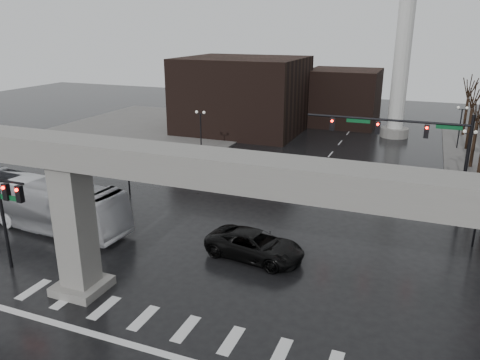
{
  "coord_description": "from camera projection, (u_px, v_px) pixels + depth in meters",
  "views": [
    {
      "loc": [
        9.61,
        -17.91,
        13.98
      ],
      "look_at": [
        -1.07,
        8.75,
        4.5
      ],
      "focal_mm": 35.0,
      "sensor_mm": 36.0,
      "label": 1
    }
  ],
  "objects": [
    {
      "name": "tree_right_4",
      "position": [
        466.0,
        113.0,
        61.56
      ],
      "size": [
        1.12,
        1.69,
        8.19
      ],
      "color": "black",
      "rests_on": "ground"
    },
    {
      "name": "lamp_left_2",
      "position": [
        246.0,
        106.0,
        64.26
      ],
      "size": [
        1.22,
        0.32,
        5.11
      ],
      "color": "black",
      "rests_on": "ground"
    },
    {
      "name": "tree_right_2",
      "position": [
        475.0,
        140.0,
        47.5
      ],
      "size": [
        1.1,
        1.63,
        7.85
      ],
      "color": "black",
      "rests_on": "ground"
    },
    {
      "name": "building_far_mid",
      "position": [
        343.0,
        97.0,
        68.85
      ],
      "size": [
        10.0,
        10.0,
        8.0
      ],
      "primitive_type": "cube",
      "color": "black",
      "rests_on": "ground"
    },
    {
      "name": "sidewalk_nw",
      "position": [
        146.0,
        132.0,
        64.45
      ],
      "size": [
        28.0,
        36.0,
        0.15
      ],
      "primitive_type": "cube",
      "color": "#615F5D",
      "rests_on": "ground"
    },
    {
      "name": "signal_mast_arm",
      "position": [
        414.0,
        140.0,
        35.13
      ],
      "size": [
        12.12,
        0.43,
        8.0
      ],
      "color": "black",
      "rests_on": "ground"
    },
    {
      "name": "building_far_left",
      "position": [
        243.0,
        95.0,
        63.96
      ],
      "size": [
        16.0,
        14.0,
        10.0
      ],
      "primitive_type": "cube",
      "color": "black",
      "rests_on": "ground"
    },
    {
      "name": "tree_right_3",
      "position": [
        470.0,
        125.0,
        54.53
      ],
      "size": [
        1.11,
        1.66,
        8.02
      ],
      "color": "black",
      "rests_on": "ground"
    },
    {
      "name": "far_car",
      "position": [
        281.0,
        169.0,
        45.43
      ],
      "size": [
        2.42,
        4.54,
        1.47
      ],
      "primitive_type": "imported",
      "rotation": [
        0.0,
        0.0,
        -0.17
      ],
      "color": "black",
      "rests_on": "ground"
    },
    {
      "name": "lamp_right_1",
      "position": [
        468.0,
        148.0,
        42.39
      ],
      "size": [
        1.22,
        0.32,
        5.11
      ],
      "color": "black",
      "rests_on": "ground"
    },
    {
      "name": "smokestack",
      "position": [
        405.0,
        31.0,
        57.81
      ],
      "size": [
        3.6,
        3.6,
        30.0
      ],
      "color": "silver",
      "rests_on": "ground"
    },
    {
      "name": "elevated_guideway",
      "position": [
        216.0,
        192.0,
        20.96
      ],
      "size": [
        48.0,
        2.6,
        8.7
      ],
      "color": "gray",
      "rests_on": "ground"
    },
    {
      "name": "pickup_truck",
      "position": [
        255.0,
        245.0,
        29.38
      ],
      "size": [
        6.63,
        3.75,
        1.75
      ],
      "primitive_type": "imported",
      "rotation": [
        0.0,
        0.0,
        1.43
      ],
      "color": "black",
      "rests_on": "ground"
    },
    {
      "name": "lamp_left_0",
      "position": [
        127.0,
        156.0,
        39.58
      ],
      "size": [
        1.22,
        0.32,
        5.11
      ],
      "color": "black",
      "rests_on": "ground"
    },
    {
      "name": "lamp_right_0",
      "position": [
        480.0,
        198.0,
        30.05
      ],
      "size": [
        1.22,
        0.32,
        5.11
      ],
      "color": "black",
      "rests_on": "ground"
    },
    {
      "name": "signal_left_pole",
      "position": [
        8.0,
        206.0,
        27.05
      ],
      "size": [
        2.3,
        0.3,
        6.0
      ],
      "color": "black",
      "rests_on": "ground"
    },
    {
      "name": "city_bus",
      "position": [
        46.0,
        204.0,
        33.56
      ],
      "size": [
        13.42,
        3.95,
        3.69
      ],
      "primitive_type": "imported",
      "rotation": [
        0.0,
        0.0,
        1.51
      ],
      "color": "silver",
      "rests_on": "ground"
    },
    {
      "name": "lamp_left_1",
      "position": [
        201.0,
        125.0,
        51.92
      ],
      "size": [
        1.22,
        0.32,
        5.11
      ],
      "color": "black",
      "rests_on": "ground"
    },
    {
      "name": "lamp_right_2",
      "position": [
        461.0,
        120.0,
        54.73
      ],
      "size": [
        1.22,
        0.32,
        5.11
      ],
      "color": "black",
      "rests_on": "ground"
    },
    {
      "name": "ground",
      "position": [
        195.0,
        318.0,
        23.56
      ],
      "size": [
        160.0,
        160.0,
        0.0
      ],
      "primitive_type": "plane",
      "color": "black",
      "rests_on": "ground"
    }
  ]
}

